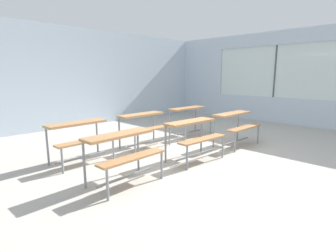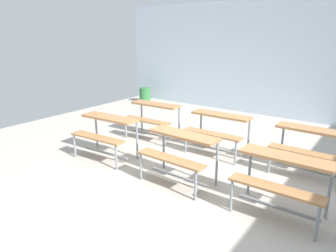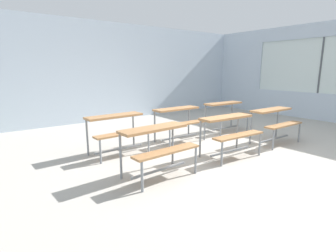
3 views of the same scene
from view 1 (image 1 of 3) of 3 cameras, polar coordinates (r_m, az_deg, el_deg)
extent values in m
cube|color=#ADA89E|center=(5.29, 4.10, -6.81)|extent=(10.00, 9.00, 0.05)
cube|color=silver|center=(8.68, -19.07, 9.86)|extent=(10.00, 0.12, 3.00)
cube|color=silver|center=(9.47, 24.52, 2.99)|extent=(0.12, 9.00, 0.85)
cube|color=silver|center=(9.47, 25.72, 17.19)|extent=(0.12, 9.00, 0.45)
cube|color=silver|center=(11.15, 7.50, 11.54)|extent=(0.12, 1.90, 1.70)
cube|color=silver|center=(9.59, 22.32, 10.90)|extent=(0.02, 4.20, 1.70)
cube|color=#4C5156|center=(9.59, 22.32, 10.90)|extent=(0.06, 0.05, 1.70)
cube|color=#A87547|center=(3.95, -10.78, -1.94)|extent=(1.11, 0.37, 0.04)
cube|color=#A87547|center=(3.79, -7.70, -6.83)|extent=(1.11, 0.27, 0.03)
cylinder|color=gray|center=(3.91, -17.77, -7.94)|extent=(0.04, 0.04, 0.72)
cylinder|color=gray|center=(4.45, -6.53, -5.12)|extent=(0.04, 0.04, 0.72)
cylinder|color=gray|center=(3.52, -13.05, -12.30)|extent=(0.04, 0.04, 0.44)
cylinder|color=gray|center=(4.11, -1.40, -8.48)|extent=(0.04, 0.04, 0.44)
cube|color=gray|center=(4.03, -9.24, -10.87)|extent=(1.00, 0.08, 0.03)
cube|color=#A87547|center=(4.98, 4.83, 0.90)|extent=(1.11, 0.37, 0.04)
cube|color=#A87547|center=(4.83, 7.55, -2.87)|extent=(1.11, 0.27, 0.03)
cylinder|color=gray|center=(4.82, -0.54, -3.80)|extent=(0.04, 0.04, 0.72)
cylinder|color=gray|center=(5.51, 7.26, -1.98)|extent=(0.04, 0.04, 0.72)
cylinder|color=gray|center=(4.48, 4.18, -6.87)|extent=(0.04, 0.04, 0.44)
cylinder|color=gray|center=(5.22, 11.82, -4.47)|extent=(0.04, 0.04, 0.44)
cube|color=gray|center=(5.04, 5.88, -6.27)|extent=(1.00, 0.08, 0.03)
cube|color=#A87547|center=(6.18, 13.82, 2.61)|extent=(1.10, 0.33, 0.04)
cube|color=#A87547|center=(6.06, 16.25, -0.36)|extent=(1.10, 0.23, 0.03)
cylinder|color=gray|center=(5.91, 9.92, -1.16)|extent=(0.04, 0.04, 0.72)
cylinder|color=gray|center=(6.73, 14.95, 0.12)|extent=(0.04, 0.04, 0.72)
cylinder|color=gray|center=(5.65, 14.39, -3.39)|extent=(0.04, 0.04, 0.44)
cylinder|color=gray|center=(6.50, 19.03, -1.76)|extent=(0.04, 0.04, 0.44)
cube|color=gray|center=(6.23, 14.65, -3.19)|extent=(1.00, 0.04, 0.03)
cube|color=#A87547|center=(5.10, -19.31, 0.55)|extent=(1.11, 0.36, 0.04)
cube|color=#A87547|center=(4.88, -17.35, -3.15)|extent=(1.11, 0.26, 0.03)
cylinder|color=gray|center=(5.10, -24.77, -4.01)|extent=(0.04, 0.04, 0.72)
cylinder|color=gray|center=(5.53, -15.17, -2.24)|extent=(0.04, 0.04, 0.72)
cylinder|color=gray|center=(4.65, -22.03, -7.00)|extent=(0.04, 0.04, 0.44)
cylinder|color=gray|center=(5.12, -11.83, -4.77)|extent=(0.04, 0.04, 0.44)
cube|color=gray|center=(5.12, -18.13, -6.48)|extent=(1.00, 0.07, 0.03)
cube|color=#A87547|center=(5.91, -5.90, 2.49)|extent=(1.10, 0.32, 0.04)
cube|color=#A87547|center=(5.71, -3.83, -0.62)|extent=(1.10, 0.22, 0.03)
cylinder|color=gray|center=(5.79, -10.55, -1.44)|extent=(0.04, 0.04, 0.72)
cylinder|color=gray|center=(6.39, -3.15, -0.08)|extent=(0.04, 0.04, 0.72)
cylinder|color=gray|center=(5.39, -7.18, -3.81)|extent=(0.04, 0.04, 0.44)
cylinder|color=gray|center=(6.03, 0.35, -2.11)|extent=(0.04, 0.04, 0.44)
cube|color=gray|center=(5.93, -4.93, -3.59)|extent=(1.00, 0.03, 0.03)
cube|color=#A87547|center=(7.01, 4.18, 3.87)|extent=(1.11, 0.36, 0.04)
cube|color=#A87547|center=(6.84, 6.11, 1.28)|extent=(1.11, 0.26, 0.03)
cylinder|color=gray|center=(6.81, 0.40, 0.63)|extent=(0.04, 0.04, 0.72)
cylinder|color=gray|center=(7.52, 5.97, 1.57)|extent=(0.04, 0.04, 0.72)
cylinder|color=gray|center=(6.46, 3.75, -1.25)|extent=(0.04, 0.04, 0.44)
cylinder|color=gray|center=(7.20, 9.23, -0.08)|extent=(0.04, 0.04, 0.44)
cube|color=gray|center=(7.02, 4.94, -1.26)|extent=(1.00, 0.07, 0.03)
camera|label=2|loc=(6.18, 51.44, 12.36)|focal=33.44mm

